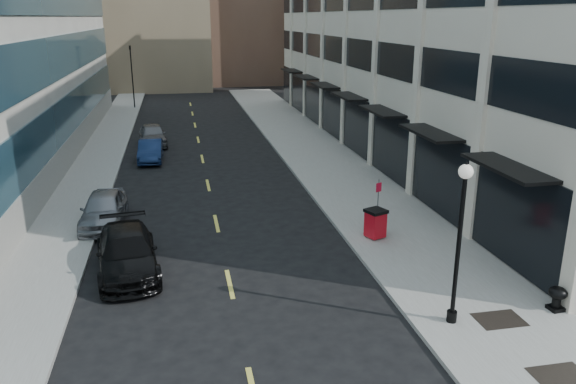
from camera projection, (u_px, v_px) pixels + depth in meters
name	position (u px, v px, depth m)	size (l,w,h in m)	color
sidewalk_right	(341.00, 177.00, 31.79)	(5.00, 80.00, 0.15)	gray
sidewalk_left	(82.00, 191.00, 29.19)	(3.00, 80.00, 0.15)	gray
building_right	(451.00, 13.00, 37.43)	(15.30, 46.50, 18.25)	beige
skyline_tan_far	(79.00, 0.00, 78.81)	(12.00, 14.00, 22.00)	#877558
skyline_stone	(321.00, 7.00, 73.84)	(10.00, 14.00, 20.00)	beige
grate_mid	(561.00, 376.00, 14.00)	(1.40, 1.00, 0.01)	black
grate_far	(499.00, 320.00, 16.63)	(1.40, 1.00, 0.01)	black
road_centerline	(212.00, 202.00, 27.61)	(0.15, 68.20, 0.01)	#D8CC4C
traffic_signal	(130.00, 50.00, 53.89)	(0.66, 0.66, 6.98)	black
car_black_pickup	(127.00, 253.00, 19.89)	(2.05, 5.05, 1.47)	black
car_silver_sedan	(104.00, 209.00, 24.38)	(1.76, 4.37, 1.49)	gray
car_blue_sedan	(151.00, 150.00, 35.36)	(1.42, 4.08, 1.34)	#132348
car_grey_sedan	(153.00, 135.00, 39.65)	(1.79, 4.45, 1.52)	slate
trash_bin	(375.00, 222.00, 22.64)	(0.96, 0.96, 1.20)	red
lamppost	(460.00, 230.00, 15.69)	(0.41, 0.41, 4.89)	black
sign_post	(378.00, 199.00, 22.80)	(0.26, 0.14, 2.34)	slate
urn_planter	(557.00, 296.00, 17.05)	(0.56, 0.56, 0.77)	black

